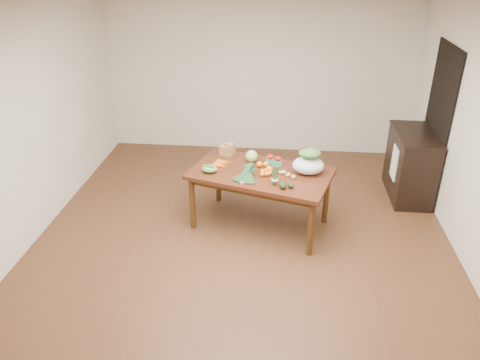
# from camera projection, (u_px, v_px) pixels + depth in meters

# --- Properties ---
(floor) EXTENTS (6.00, 6.00, 0.00)m
(floor) POSITION_uv_depth(u_px,v_px,m) (241.00, 248.00, 5.53)
(floor) COLOR #502F1B
(floor) RESTS_ON ground
(ceiling) EXTENTS (5.00, 6.00, 0.02)m
(ceiling) POSITION_uv_depth(u_px,v_px,m) (242.00, 7.00, 4.30)
(ceiling) COLOR white
(ceiling) RESTS_ON room_walls
(room_walls) EXTENTS (5.02, 6.02, 2.70)m
(room_walls) POSITION_uv_depth(u_px,v_px,m) (241.00, 142.00, 4.92)
(room_walls) COLOR silver
(room_walls) RESTS_ON floor
(dining_table) EXTENTS (1.85, 1.36, 0.75)m
(dining_table) POSITION_uv_depth(u_px,v_px,m) (260.00, 199.00, 5.82)
(dining_table) COLOR #451F10
(dining_table) RESTS_ON floor
(doorway_dark) EXTENTS (0.02, 1.00, 2.10)m
(doorway_dark) POSITION_uv_depth(u_px,v_px,m) (437.00, 124.00, 6.26)
(doorway_dark) COLOR black
(doorway_dark) RESTS_ON floor
(cabinet) EXTENTS (0.52, 1.02, 0.94)m
(cabinet) POSITION_uv_depth(u_px,v_px,m) (411.00, 165.00, 6.48)
(cabinet) COLOR black
(cabinet) RESTS_ON floor
(dish_towel) EXTENTS (0.02, 0.28, 0.45)m
(dish_towel) POSITION_uv_depth(u_px,v_px,m) (394.00, 163.00, 6.35)
(dish_towel) COLOR white
(dish_towel) RESTS_ON cabinet
(paper_bag) EXTENTS (0.27, 0.24, 0.16)m
(paper_bag) POSITION_uv_depth(u_px,v_px,m) (227.00, 149.00, 6.06)
(paper_bag) COLOR #9D6946
(paper_bag) RESTS_ON dining_table
(cabbage) EXTENTS (0.15, 0.15, 0.15)m
(cabbage) POSITION_uv_depth(u_px,v_px,m) (251.00, 156.00, 5.87)
(cabbage) COLOR #96B86A
(cabbage) RESTS_ON dining_table
(strawberry_basket_a) EXTENTS (0.13, 0.13, 0.09)m
(strawberry_basket_a) POSITION_uv_depth(u_px,v_px,m) (270.00, 160.00, 5.85)
(strawberry_basket_a) COLOR #B41A0C
(strawberry_basket_a) RESTS_ON dining_table
(strawberry_basket_b) EXTENTS (0.12, 0.12, 0.09)m
(strawberry_basket_b) POSITION_uv_depth(u_px,v_px,m) (278.00, 162.00, 5.81)
(strawberry_basket_b) COLOR red
(strawberry_basket_b) RESTS_ON dining_table
(orange_a) EXTENTS (0.07, 0.07, 0.07)m
(orange_a) POSITION_uv_depth(u_px,v_px,m) (259.00, 164.00, 5.75)
(orange_a) COLOR #FF5D0F
(orange_a) RESTS_ON dining_table
(orange_b) EXTENTS (0.07, 0.07, 0.07)m
(orange_b) POSITION_uv_depth(u_px,v_px,m) (266.00, 164.00, 5.76)
(orange_b) COLOR orange
(orange_b) RESTS_ON dining_table
(orange_c) EXTENTS (0.08, 0.08, 0.08)m
(orange_c) POSITION_uv_depth(u_px,v_px,m) (269.00, 169.00, 5.62)
(orange_c) COLOR orange
(orange_c) RESTS_ON dining_table
(mandarin_cluster) EXTENTS (0.22, 0.22, 0.09)m
(mandarin_cluster) POSITION_uv_depth(u_px,v_px,m) (266.00, 171.00, 5.56)
(mandarin_cluster) COLOR orange
(mandarin_cluster) RESTS_ON dining_table
(carrots) EXTENTS (0.27, 0.27, 0.03)m
(carrots) POSITION_uv_depth(u_px,v_px,m) (223.00, 164.00, 5.82)
(carrots) COLOR orange
(carrots) RESTS_ON dining_table
(snap_pea_bag) EXTENTS (0.19, 0.15, 0.09)m
(snap_pea_bag) POSITION_uv_depth(u_px,v_px,m) (210.00, 169.00, 5.62)
(snap_pea_bag) COLOR #58A337
(snap_pea_bag) RESTS_ON dining_table
(kale_bunch) EXTENTS (0.42, 0.48, 0.16)m
(kale_bunch) POSITION_uv_depth(u_px,v_px,m) (245.00, 174.00, 5.42)
(kale_bunch) COLOR black
(kale_bunch) RESTS_ON dining_table
(asparagus_bundle) EXTENTS (0.11, 0.13, 0.26)m
(asparagus_bundle) POSITION_uv_depth(u_px,v_px,m) (275.00, 175.00, 5.29)
(asparagus_bundle) COLOR #407234
(asparagus_bundle) RESTS_ON dining_table
(potato_a) EXTENTS (0.05, 0.04, 0.04)m
(potato_a) POSITION_uv_depth(u_px,v_px,m) (281.00, 172.00, 5.59)
(potato_a) COLOR tan
(potato_a) RESTS_ON dining_table
(potato_b) EXTENTS (0.05, 0.04, 0.04)m
(potato_b) POSITION_uv_depth(u_px,v_px,m) (287.00, 175.00, 5.52)
(potato_b) COLOR tan
(potato_b) RESTS_ON dining_table
(potato_c) EXTENTS (0.05, 0.05, 0.05)m
(potato_c) POSITION_uv_depth(u_px,v_px,m) (289.00, 175.00, 5.53)
(potato_c) COLOR tan
(potato_c) RESTS_ON dining_table
(potato_d) EXTENTS (0.06, 0.05, 0.05)m
(potato_d) POSITION_uv_depth(u_px,v_px,m) (284.00, 172.00, 5.58)
(potato_d) COLOR tan
(potato_d) RESTS_ON dining_table
(potato_e) EXTENTS (0.06, 0.05, 0.05)m
(potato_e) POSITION_uv_depth(u_px,v_px,m) (293.00, 177.00, 5.48)
(potato_e) COLOR #DBB57E
(potato_e) RESTS_ON dining_table
(avocado_a) EXTENTS (0.11, 0.13, 0.08)m
(avocado_a) POSITION_uv_depth(u_px,v_px,m) (283.00, 185.00, 5.26)
(avocado_a) COLOR black
(avocado_a) RESTS_ON dining_table
(avocado_b) EXTENTS (0.09, 0.11, 0.06)m
(avocado_b) POSITION_uv_depth(u_px,v_px,m) (291.00, 185.00, 5.27)
(avocado_b) COLOR black
(avocado_b) RESTS_ON dining_table
(salad_bag) EXTENTS (0.44, 0.38, 0.29)m
(salad_bag) POSITION_uv_depth(u_px,v_px,m) (308.00, 162.00, 5.55)
(salad_bag) COLOR white
(salad_bag) RESTS_ON dining_table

